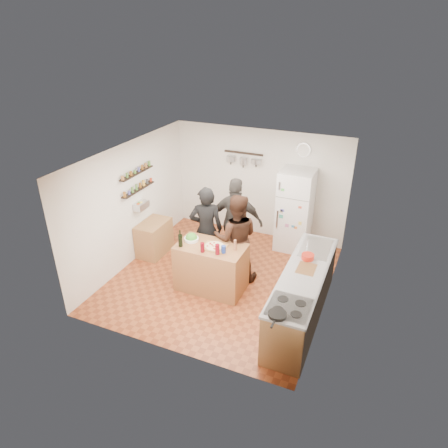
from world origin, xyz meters
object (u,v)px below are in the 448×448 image
at_px(person_back, 236,222).
at_px(fridge, 295,210).
at_px(salad_bowl, 191,239).
at_px(side_table, 154,238).
at_px(person_center, 236,238).
at_px(wall_clock, 303,150).
at_px(red_bowl, 308,257).
at_px(prep_island, 211,267).
at_px(wine_bottle, 180,241).
at_px(salt_canister, 223,249).
at_px(person_left, 206,230).
at_px(pepper_mill, 235,246).
at_px(counter_run, 302,296).
at_px(skillet, 277,315).

relative_size(person_back, fridge, 1.03).
relative_size(salad_bowl, side_table, 0.33).
bearing_deg(salad_bowl, person_back, 64.68).
relative_size(person_center, wall_clock, 5.86).
xyz_separation_m(salad_bowl, person_back, (0.48, 1.02, -0.01)).
distance_m(salad_bowl, fridge, 2.51).
distance_m(person_center, red_bowl, 1.45).
bearing_deg(prep_island, wine_bottle, -156.25).
distance_m(salt_canister, person_center, 0.64).
relative_size(prep_island, person_center, 0.71).
bearing_deg(person_left, salad_bowl, 58.27).
relative_size(salad_bowl, person_center, 0.15).
distance_m(wine_bottle, salt_canister, 0.81).
relative_size(fridge, side_table, 2.25).
height_order(pepper_mill, salt_canister, pepper_mill).
height_order(salad_bowl, pepper_mill, pepper_mill).
bearing_deg(counter_run, side_table, 165.82).
distance_m(wine_bottle, side_table, 1.63).
distance_m(person_back, fridge, 1.41).
xyz_separation_m(wall_clock, side_table, (-2.69, -1.76, -1.78)).
height_order(skillet, red_bowl, red_bowl).
distance_m(person_left, skillet, 2.82).
bearing_deg(side_table, red_bowl, -7.55).
relative_size(salt_canister, side_table, 0.17).
distance_m(fridge, side_table, 3.09).
bearing_deg(fridge, side_table, -151.99).
xyz_separation_m(skillet, red_bowl, (0.05, 1.63, 0.02)).
bearing_deg(wall_clock, salad_bowl, -120.69).
xyz_separation_m(red_bowl, side_table, (-3.39, 0.45, -0.60)).
bearing_deg(wall_clock, prep_island, -112.30).
height_order(pepper_mill, wall_clock, wall_clock).
bearing_deg(side_table, skillet, -31.93).
bearing_deg(wine_bottle, person_center, 42.92).
bearing_deg(salad_bowl, wine_bottle, -106.50).
height_order(salt_canister, skillet, salt_canister).
bearing_deg(person_center, skillet, 105.70).
relative_size(prep_island, counter_run, 0.48).
relative_size(red_bowl, wall_clock, 0.72).
bearing_deg(skillet, salad_bowl, 145.22).
height_order(salad_bowl, side_table, salad_bowl).
distance_m(prep_island, salad_bowl, 0.64).
bearing_deg(pepper_mill, salad_bowl, 180.00).
distance_m(counter_run, skillet, 1.31).
bearing_deg(person_center, salad_bowl, 13.01).
bearing_deg(person_center, person_left, -25.42).
bearing_deg(wall_clock, person_back, -124.32).
height_order(person_left, wall_clock, wall_clock).
distance_m(wine_bottle, person_back, 1.41).
bearing_deg(counter_run, prep_island, 174.18).
relative_size(salad_bowl, counter_run, 0.10).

